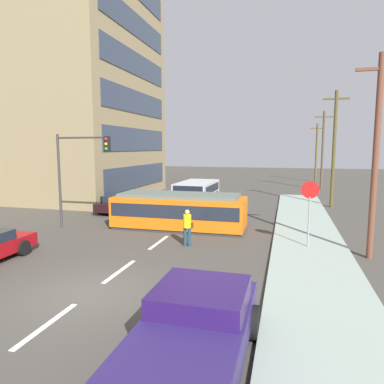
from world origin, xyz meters
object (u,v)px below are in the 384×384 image
object	(u,v)px
pickup_truck_parked	(195,332)
utility_pole_far	(323,149)
pedestrian_crossing	(187,225)
traffic_light_mast	(79,163)
utility_pole_mid	(334,147)
streetcar_tram	(179,210)
parked_sedan_mid	(121,202)
stop_sign	(310,200)
city_bus	(197,191)
utility_pole_near	(376,154)
utility_pole_distant	(316,152)

from	to	relation	value
pickup_truck_parked	utility_pole_far	bearing A→B (deg)	80.93
pedestrian_crossing	traffic_light_mast	xyz separation A→B (m)	(-6.59, 1.72, 2.70)
traffic_light_mast	utility_pole_mid	xyz separation A→B (m)	(14.15, 11.11, 0.81)
pedestrian_crossing	utility_pole_mid	distance (m)	15.30
streetcar_tram	utility_pole_mid	distance (m)	13.58
parked_sedan_mid	stop_sign	distance (m)	13.77
traffic_light_mast	utility_pole_far	bearing A→B (deg)	57.09
streetcar_tram	pickup_truck_parked	bearing A→B (deg)	-71.27
utility_pole_far	city_bus	bearing A→B (deg)	-129.71
pedestrian_crossing	parked_sedan_mid	world-z (taller)	pedestrian_crossing
utility_pole_near	streetcar_tram	bearing A→B (deg)	161.52
pickup_truck_parked	utility_pole_distant	size ratio (longest dim) A/B	0.67
traffic_light_mast	streetcar_tram	bearing A→B (deg)	15.97
stop_sign	utility_pole_far	size ratio (longest dim) A/B	0.35
stop_sign	utility_pole_distant	size ratio (longest dim) A/B	0.39
traffic_light_mast	city_bus	bearing A→B (deg)	67.45
pedestrian_crossing	utility_pole_far	xyz separation A→B (m)	(7.78, 23.93, 3.32)
pedestrian_crossing	utility_pole_distant	xyz separation A→B (m)	(7.86, 33.09, 2.97)
parked_sedan_mid	utility_pole_distant	bearing A→B (deg)	60.40
utility_pole_mid	utility_pole_far	size ratio (longest dim) A/B	1.05
utility_pole_mid	utility_pole_far	world-z (taller)	utility_pole_mid
utility_pole_mid	city_bus	bearing A→B (deg)	-172.64
parked_sedan_mid	utility_pole_far	xyz separation A→B (m)	(14.65, 16.76, 3.64)
stop_sign	utility_pole_near	world-z (taller)	utility_pole_near
streetcar_tram	parked_sedan_mid	bearing A→B (deg)	144.15
pedestrian_crossing	utility_pole_distant	bearing A→B (deg)	76.64
parked_sedan_mid	stop_sign	world-z (taller)	stop_sign
streetcar_tram	utility_pole_near	bearing A→B (deg)	-18.48
pedestrian_crossing	pickup_truck_parked	distance (m)	8.94
utility_pole_near	utility_pole_distant	xyz separation A→B (m)	(0.26, 32.88, -0.27)
pedestrian_crossing	parked_sedan_mid	distance (m)	9.93
city_bus	pedestrian_crossing	size ratio (longest dim) A/B	3.05
utility_pole_distant	pickup_truck_parked	bearing A→B (deg)	-97.19
pickup_truck_parked	stop_sign	world-z (taller)	stop_sign
pedestrian_crossing	utility_pole_near	bearing A→B (deg)	1.56
traffic_light_mast	utility_pole_distant	xyz separation A→B (m)	(14.45, 31.37, 0.27)
utility_pole_distant	utility_pole_mid	bearing A→B (deg)	-90.85
traffic_light_mast	utility_pole_mid	world-z (taller)	utility_pole_mid
streetcar_tram	utility_pole_far	xyz separation A→B (m)	(9.17, 20.72, 3.25)
stop_sign	utility_pole_mid	distance (m)	12.42
stop_sign	utility_pole_near	bearing A→B (deg)	-15.02
utility_pole_mid	pedestrian_crossing	bearing A→B (deg)	-120.50
utility_pole_near	utility_pole_mid	bearing A→B (deg)	90.17
utility_pole_mid	utility_pole_distant	world-z (taller)	utility_pole_mid
city_bus	traffic_light_mast	xyz separation A→B (m)	(-4.07, -9.81, 2.62)
city_bus	parked_sedan_mid	bearing A→B (deg)	-134.96
pickup_truck_parked	parked_sedan_mid	xyz separation A→B (m)	(-9.47, 15.72, -0.17)
city_bus	utility_pole_mid	distance (m)	10.72
city_bus	utility_pole_mid	bearing A→B (deg)	7.36
city_bus	utility_pole_distant	xyz separation A→B (m)	(10.37, 21.56, 2.90)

